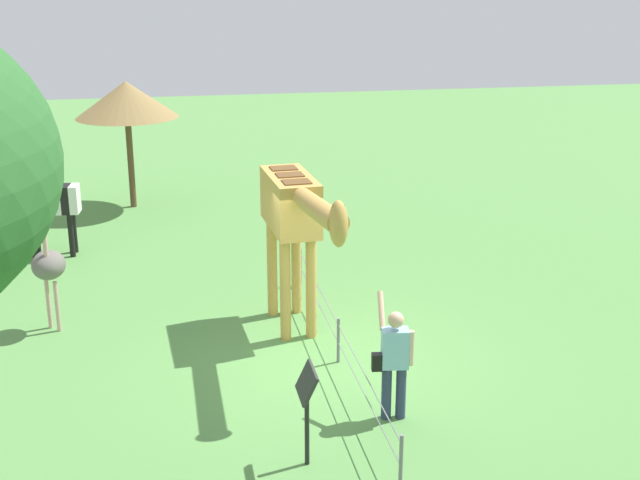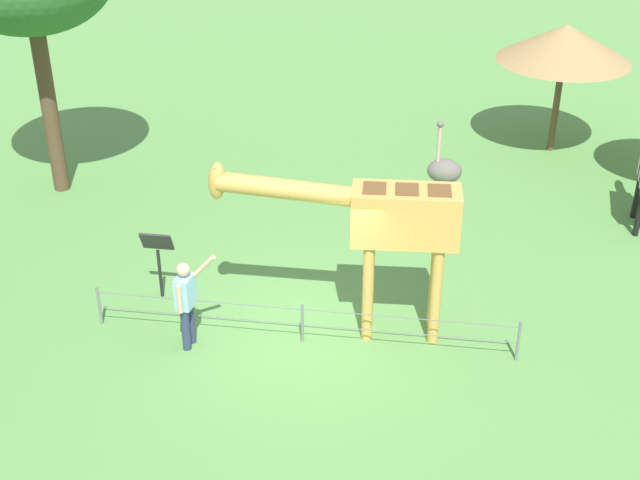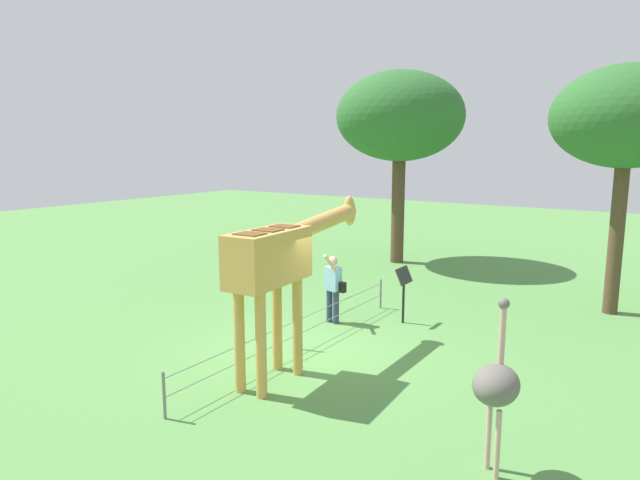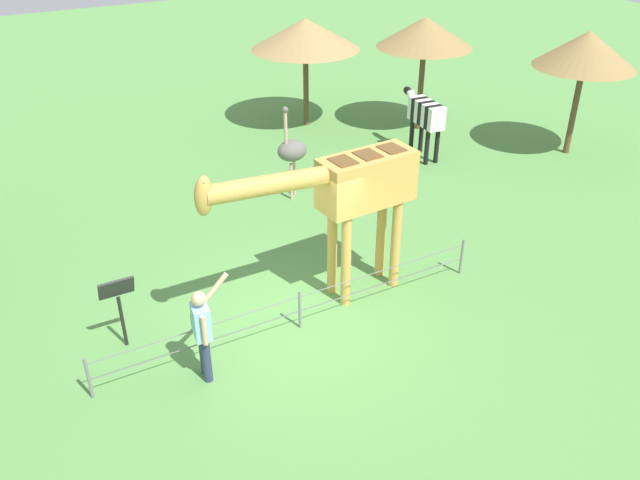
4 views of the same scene
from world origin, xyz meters
The scene contains 8 objects.
ground_plane centered at (0.00, 0.00, 0.00)m, with size 60.00×60.00×0.00m, color #568E47.
giraffe centered at (-1.22, -0.26, 2.12)m, with size 4.01×0.80×3.05m.
visitor centered at (1.82, 0.58, 0.90)m, with size 0.66×0.59×1.72m.
zebra centered at (-6.30, -4.80, 1.16)m, with size 0.57×1.82×1.66m.
ostrich centered at (-2.17, -4.33, 1.18)m, with size 0.70×0.56×2.25m.
shade_hut_aside centered at (-9.96, -3.13, 2.79)m, with size 2.58×2.58×3.26m.
info_sign centered at (2.73, -0.78, 0.95)m, with size 0.56×0.21×1.32m.
wire_fence centered at (0.00, 0.21, 0.40)m, with size 7.05×0.05×0.75m.
Camera 1 is at (11.75, -2.37, 5.93)m, focal length 47.07 mm.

